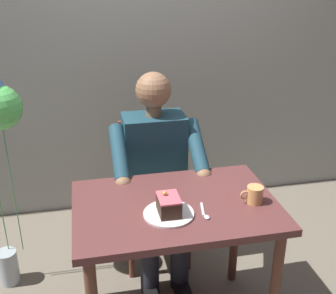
# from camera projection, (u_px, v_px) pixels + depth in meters

# --- Properties ---
(cafe_rear_panel) EXTENTS (6.40, 0.12, 3.00)m
(cafe_rear_panel) POSITION_uv_depth(u_px,v_px,m) (133.00, 10.00, 2.91)
(cafe_rear_panel) COLOR #A5A99F
(cafe_rear_panel) RESTS_ON ground
(dining_table) EXTENTS (0.97, 0.65, 0.75)m
(dining_table) POSITION_uv_depth(u_px,v_px,m) (175.00, 222.00, 2.03)
(dining_table) COLOR brown
(dining_table) RESTS_ON ground
(chair) EXTENTS (0.42, 0.42, 0.90)m
(chair) POSITION_uv_depth(u_px,v_px,m) (152.00, 184.00, 2.68)
(chair) COLOR brown
(chair) RESTS_ON ground
(seated_person) EXTENTS (0.53, 0.58, 1.25)m
(seated_person) POSITION_uv_depth(u_px,v_px,m) (157.00, 175.00, 2.47)
(seated_person) COLOR #1F4554
(seated_person) RESTS_ON ground
(dessert_plate) EXTENTS (0.23, 0.23, 0.01)m
(dessert_plate) POSITION_uv_depth(u_px,v_px,m) (169.00, 214.00, 1.89)
(dessert_plate) COLOR white
(dessert_plate) RESTS_ON dining_table
(cake_slice) EXTENTS (0.10, 0.13, 0.10)m
(cake_slice) POSITION_uv_depth(u_px,v_px,m) (169.00, 205.00, 1.87)
(cake_slice) COLOR #392319
(cake_slice) RESTS_ON dessert_plate
(coffee_cup) EXTENTS (0.11, 0.08, 0.08)m
(coffee_cup) POSITION_uv_depth(u_px,v_px,m) (254.00, 194.00, 1.97)
(coffee_cup) COLOR #E3A460
(coffee_cup) RESTS_ON dining_table
(dessert_spoon) EXTENTS (0.03, 0.14, 0.01)m
(dessert_spoon) POSITION_uv_depth(u_px,v_px,m) (205.00, 213.00, 1.89)
(dessert_spoon) COLOR silver
(dessert_spoon) RESTS_ON dining_table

